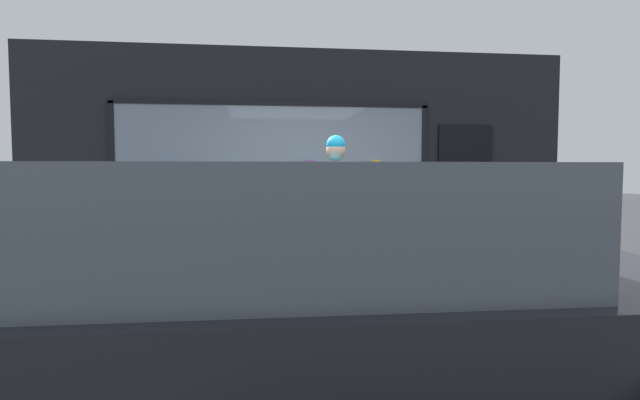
% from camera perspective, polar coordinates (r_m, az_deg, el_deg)
% --- Properties ---
extents(ground_plane, '(40.00, 40.00, 0.00)m').
position_cam_1_polar(ground_plane, '(5.75, 0.21, -10.35)').
color(ground_plane, '#38383A').
extents(shopfront_facade, '(8.57, 0.29, 3.27)m').
position_cam_1_polar(shopfront_facade, '(7.96, -1.93, 5.29)').
color(shopfront_facade, black).
rests_on(shopfront_facade, ground_plane).
extents(display_table_main, '(2.35, 0.74, 0.92)m').
position_cam_1_polar(display_table_main, '(6.41, -0.72, -2.22)').
color(display_table_main, brown).
rests_on(display_table_main, ground_plane).
extents(person_browsing, '(0.30, 0.68, 1.77)m').
position_cam_1_polar(person_browsing, '(5.77, 1.81, 0.26)').
color(person_browsing, black).
rests_on(person_browsing, ground_plane).
extents(small_dog, '(0.34, 0.62, 0.45)m').
position_cam_1_polar(small_dog, '(5.52, -3.01, -7.65)').
color(small_dog, white).
rests_on(small_dog, ground_plane).
extents(sandwich_board_sign, '(0.64, 0.81, 0.93)m').
position_cam_1_polar(sandwich_board_sign, '(6.69, -17.25, -4.35)').
color(sandwich_board_sign, black).
rests_on(sandwich_board_sign, ground_plane).
extents(parked_car, '(4.39, 2.02, 1.41)m').
position_cam_1_polar(parked_car, '(2.64, -3.23, -10.51)').
color(parked_car, black).
rests_on(parked_car, ground_plane).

